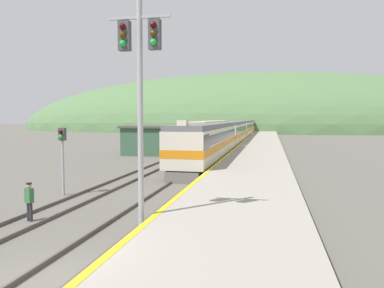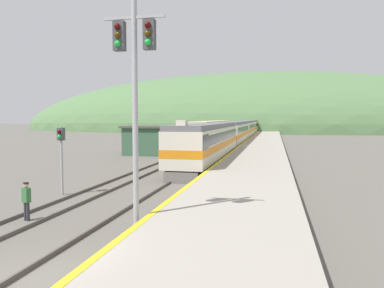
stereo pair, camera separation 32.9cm
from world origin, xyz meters
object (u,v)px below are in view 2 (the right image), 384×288
Objects in this scene: carriage_third at (245,129)px; signal_mast_main at (135,79)px; siding_train at (214,132)px; signal_post_siding at (61,146)px; track_worker at (26,199)px; carriage_second at (234,133)px; express_train_lead_car at (209,142)px; carriage_fourth at (252,127)px.

signal_mast_main is (1.28, -66.70, 3.63)m from carriage_third.
siding_train reaches higher than signal_post_siding.
track_worker is (-5.47, 1.38, -4.80)m from signal_mast_main.
track_worker is (-0.06, -49.21, -1.08)m from siding_train.
carriage_second is 12.77× the size of track_worker.
carriage_third is 12.77× the size of track_worker.
signal_mast_main is (1.28, -22.17, 3.62)m from express_train_lead_car.
signal_post_siding is at bearing -98.46° from carriage_second.
carriage_third is at bearing 91.10° from signal_mast_main.
carriage_second is 38.69m from signal_post_siding.
track_worker is (-4.19, -87.22, -1.17)m from carriage_fourth.
signal_mast_main is at bearing -88.36° from carriage_second.
express_train_lead_car is at bearing 78.61° from track_worker.
signal_post_siding is (-5.69, -82.08, 0.68)m from carriage_fourth.
signal_post_siding is at bearing -92.04° from siding_train.
carriage_fourth is 88.69m from signal_mast_main.
express_train_lead_car is 16.66m from signal_post_siding.
carriage_third is 60.44m from signal_post_siding.
track_worker is (-4.19, -20.79, -1.19)m from express_train_lead_car.
carriage_fourth is 82.28m from signal_post_siding.
signal_mast_main reaches higher than track_worker.
express_train_lead_car reaches higher than siding_train.
carriage_third is at bearing 86.33° from track_worker.
siding_train is 49.22m from track_worker.
express_train_lead_car reaches higher than track_worker.
carriage_second is 21.91m from carriage_third.
siding_train is 3.41× the size of signal_mast_main.
express_train_lead_car reaches higher than signal_post_siding.
express_train_lead_car reaches higher than carriage_fourth.
signal_mast_main is 5.30× the size of track_worker.
signal_post_siding is 2.35× the size of track_worker.
siding_train is at bearing 89.93° from track_worker.
express_train_lead_car is 22.50m from signal_mast_main.
carriage_second is 1.00× the size of carriage_third.
siding_train is (-4.12, 5.81, -0.09)m from carriage_second.
carriage_third is at bearing 75.63° from siding_train.
track_worker is at bearing -101.39° from express_train_lead_car.
express_train_lead_car is 66.43m from carriage_fourth.
carriage_second is 5.43× the size of signal_post_siding.
siding_train is at bearing -104.37° from carriage_third.
express_train_lead_car is 21.24m from track_worker.
carriage_second is at bearing 84.49° from track_worker.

